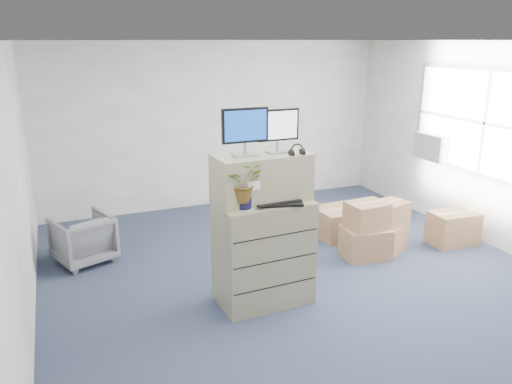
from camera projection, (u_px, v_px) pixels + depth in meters
ground at (311, 289)px, 5.87m from camera, size 7.00×7.00×0.00m
wall_back at (216, 125)px, 8.57m from camera, size 6.00×0.02×2.80m
window at (487, 123)px, 6.89m from camera, size 0.07×2.72×1.52m
ac_unit at (433, 147)px, 7.80m from camera, size 0.24×0.60×0.40m
filing_cabinet_lower at (263, 252)px, 5.45m from camera, size 1.03×0.66×1.17m
filing_cabinet_upper at (262, 177)px, 5.25m from camera, size 1.02×0.54×0.50m
monitor_left at (245, 129)px, 5.03m from camera, size 0.50×0.19×0.49m
monitor_right at (278, 128)px, 5.18m from camera, size 0.46×0.18×0.46m
headphones at (297, 151)px, 5.14m from camera, size 0.16×0.02×0.16m
keyboard at (275, 203)px, 5.18m from camera, size 0.60×0.38×0.03m
mouse at (293, 200)px, 5.27m from camera, size 0.12×0.09×0.04m
water_bottle at (268, 187)px, 5.32m from camera, size 0.08×0.08×0.28m
phone_dock at (262, 196)px, 5.30m from camera, size 0.08×0.06×0.16m
external_drive at (289, 190)px, 5.55m from camera, size 0.25×0.20×0.07m
tissue_box at (288, 186)px, 5.43m from camera, size 0.27×0.21×0.09m
potted_plant at (243, 188)px, 4.97m from camera, size 0.38×0.42×0.40m
office_chair at (83, 237)px, 6.50m from camera, size 0.86×0.83×0.70m
cardboard_boxes at (382, 228)px, 6.98m from camera, size 2.09×1.41×0.77m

